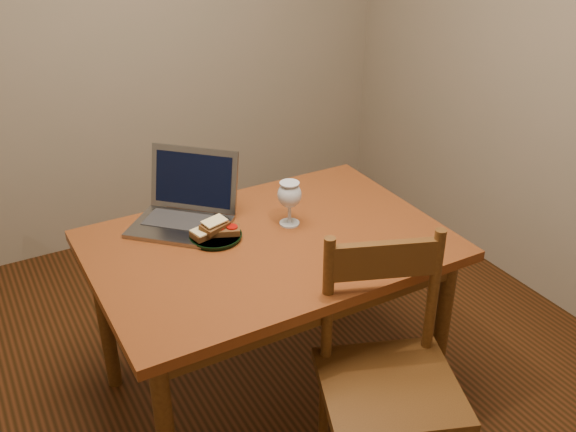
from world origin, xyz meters
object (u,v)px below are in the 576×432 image
table (269,260)px  laptop (187,204)px  chair (389,369)px  plate (216,237)px  milk_glass (289,203)px

table → laptop: laptop is taller
chair → laptop: size_ratio=1.16×
plate → milk_glass: bearing=-6.9°
milk_glass → chair: bearing=-90.0°
plate → laptop: size_ratio=0.41×
chair → plate: chair is taller
milk_glass → laptop: bearing=145.5°
laptop → table: bearing=-12.2°
laptop → chair: bearing=-25.4°
laptop → milk_glass: bearing=9.7°
table → plate: 0.22m
table → plate: bearing=145.8°
chair → plate: (-0.30, 0.70, 0.23)m
chair → laptop: (-0.33, 0.89, 0.29)m
milk_glass → plate: bearing=173.1°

